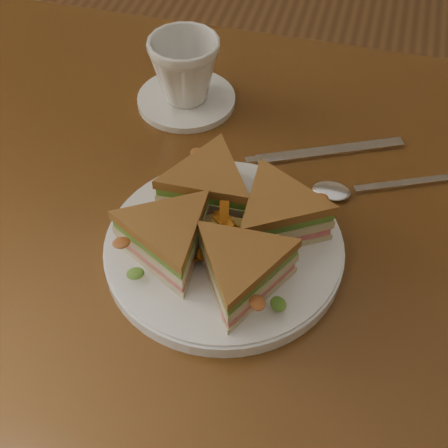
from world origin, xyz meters
name	(u,v)px	position (x,y,z in m)	size (l,w,h in m)	color
table	(278,273)	(0.00, 0.00, 0.65)	(1.20, 0.80, 0.75)	#3E230E
plate	(224,249)	(-0.06, -0.06, 0.76)	(0.27, 0.27, 0.02)	white
sandwich_wedges	(224,227)	(-0.06, -0.06, 0.80)	(0.28, 0.28, 0.06)	beige
crisps_mound	(224,229)	(-0.06, -0.06, 0.79)	(0.09, 0.09, 0.05)	#C66D19
spoon	(349,190)	(0.07, 0.07, 0.75)	(0.17, 0.09, 0.01)	silver
knife	(320,153)	(0.02, 0.13, 0.75)	(0.20, 0.10, 0.00)	silver
saucer	(186,100)	(-0.18, 0.19, 0.76)	(0.14, 0.14, 0.01)	white
coffee_cup	(185,70)	(-0.18, 0.19, 0.81)	(0.10, 0.10, 0.09)	white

